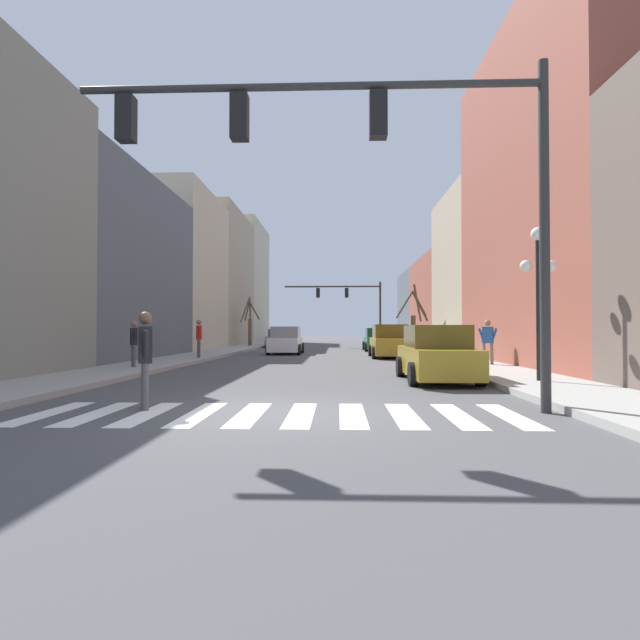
{
  "coord_description": "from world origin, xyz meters",
  "views": [
    {
      "loc": [
        1.09,
        -8.88,
        1.48
      ],
      "look_at": [
        -0.25,
        28.94,
        2.23
      ],
      "focal_mm": 28.0,
      "sensor_mm": 36.0,
      "label": 1
    }
  ],
  "objects_px": {
    "street_tree_right_far": "(249,323)",
    "street_tree_left_near": "(415,321)",
    "car_parked_left_far": "(378,340)",
    "car_parked_left_near": "(280,339)",
    "street_lamp_right_corner": "(538,271)",
    "pedestrian_on_left_sidewalk": "(134,339)",
    "traffic_signal_far": "(350,299)",
    "pedestrian_waiting_at_curb": "(199,335)",
    "pedestrian_crossing_street": "(488,338)",
    "pedestrian_on_right_sidewalk": "(145,351)",
    "car_parked_right_far": "(286,341)",
    "car_parked_left_mid": "(390,342)",
    "traffic_signal_near": "(365,149)",
    "car_driving_away_lane": "(436,355)"
  },
  "relations": [
    {
      "from": "car_parked_left_mid",
      "to": "pedestrian_on_right_sidewalk",
      "type": "height_order",
      "value": "pedestrian_on_right_sidewalk"
    },
    {
      "from": "street_lamp_right_corner",
      "to": "pedestrian_crossing_street",
      "type": "xyz_separation_m",
      "value": [
        0.55,
        6.3,
        -1.86
      ]
    },
    {
      "from": "car_parked_left_far",
      "to": "car_parked_left_mid",
      "type": "bearing_deg",
      "value": 179.68
    },
    {
      "from": "pedestrian_waiting_at_curb",
      "to": "street_tree_right_far",
      "type": "bearing_deg",
      "value": 161.85
    },
    {
      "from": "traffic_signal_far",
      "to": "pedestrian_crossing_street",
      "type": "height_order",
      "value": "traffic_signal_far"
    },
    {
      "from": "pedestrian_waiting_at_curb",
      "to": "pedestrian_crossing_street",
      "type": "height_order",
      "value": "pedestrian_waiting_at_curb"
    },
    {
      "from": "traffic_signal_far",
      "to": "car_parked_right_far",
      "type": "distance_m",
      "value": 14.06
    },
    {
      "from": "street_tree_right_far",
      "to": "street_tree_left_near",
      "type": "relative_size",
      "value": 0.97
    },
    {
      "from": "traffic_signal_near",
      "to": "car_parked_right_far",
      "type": "bearing_deg",
      "value": 99.73
    },
    {
      "from": "traffic_signal_near",
      "to": "car_parked_left_near",
      "type": "xyz_separation_m",
      "value": [
        -5.44,
        33.68,
        -4.06
      ]
    },
    {
      "from": "traffic_signal_far",
      "to": "car_driving_away_lane",
      "type": "distance_m",
      "value": 29.26
    },
    {
      "from": "car_parked_right_far",
      "to": "car_parked_left_far",
      "type": "xyz_separation_m",
      "value": [
        6.03,
        4.86,
        -0.03
      ]
    },
    {
      "from": "car_parked_left_mid",
      "to": "street_tree_left_near",
      "type": "bearing_deg",
      "value": -20.45
    },
    {
      "from": "traffic_signal_far",
      "to": "pedestrian_on_right_sidewalk",
      "type": "bearing_deg",
      "value": -97.75
    },
    {
      "from": "car_parked_left_near",
      "to": "pedestrian_crossing_street",
      "type": "bearing_deg",
      "value": -155.01
    },
    {
      "from": "pedestrian_on_left_sidewalk",
      "to": "street_tree_right_far",
      "type": "distance_m",
      "value": 24.63
    },
    {
      "from": "traffic_signal_far",
      "to": "pedestrian_waiting_at_curb",
      "type": "bearing_deg",
      "value": -111.56
    },
    {
      "from": "car_parked_left_near",
      "to": "car_driving_away_lane",
      "type": "height_order",
      "value": "car_driving_away_lane"
    },
    {
      "from": "traffic_signal_far",
      "to": "pedestrian_on_right_sidewalk",
      "type": "height_order",
      "value": "traffic_signal_far"
    },
    {
      "from": "car_parked_left_near",
      "to": "pedestrian_crossing_street",
      "type": "relative_size",
      "value": 2.78
    },
    {
      "from": "traffic_signal_far",
      "to": "pedestrian_waiting_at_curb",
      "type": "relative_size",
      "value": 4.64
    },
    {
      "from": "car_parked_left_mid",
      "to": "pedestrian_crossing_street",
      "type": "relative_size",
      "value": 2.66
    },
    {
      "from": "car_parked_right_far",
      "to": "car_parked_left_mid",
      "type": "relative_size",
      "value": 0.95
    },
    {
      "from": "car_parked_left_far",
      "to": "street_lamp_right_corner",
      "type": "bearing_deg",
      "value": -173.68
    },
    {
      "from": "car_parked_left_mid",
      "to": "pedestrian_waiting_at_curb",
      "type": "relative_size",
      "value": 2.51
    },
    {
      "from": "pedestrian_on_right_sidewalk",
      "to": "pedestrian_on_left_sidewalk",
      "type": "bearing_deg",
      "value": 0.67
    },
    {
      "from": "car_parked_left_far",
      "to": "pedestrian_crossing_street",
      "type": "height_order",
      "value": "pedestrian_crossing_street"
    },
    {
      "from": "car_parked_left_near",
      "to": "pedestrian_on_left_sidewalk",
      "type": "bearing_deg",
      "value": 174.51
    },
    {
      "from": "car_driving_away_lane",
      "to": "traffic_signal_near",
      "type": "bearing_deg",
      "value": 156.79
    },
    {
      "from": "car_parked_right_far",
      "to": "pedestrian_on_left_sidewalk",
      "type": "xyz_separation_m",
      "value": [
        -4.15,
        -12.89,
        0.35
      ]
    },
    {
      "from": "street_lamp_right_corner",
      "to": "car_parked_left_far",
      "type": "relative_size",
      "value": 0.87
    },
    {
      "from": "car_parked_right_far",
      "to": "pedestrian_on_right_sidewalk",
      "type": "distance_m",
      "value": 21.4
    },
    {
      "from": "car_parked_left_near",
      "to": "street_tree_right_far",
      "type": "relative_size",
      "value": 1.13
    },
    {
      "from": "street_lamp_right_corner",
      "to": "pedestrian_waiting_at_curb",
      "type": "relative_size",
      "value": 2.22
    },
    {
      "from": "car_parked_left_near",
      "to": "pedestrian_waiting_at_curb",
      "type": "xyz_separation_m",
      "value": [
        -1.77,
        -18.88,
        0.5
      ]
    },
    {
      "from": "pedestrian_crossing_street",
      "to": "street_lamp_right_corner",
      "type": "bearing_deg",
      "value": -67.19
    },
    {
      "from": "car_driving_away_lane",
      "to": "street_lamp_right_corner",
      "type": "bearing_deg",
      "value": -116.77
    },
    {
      "from": "car_parked_right_far",
      "to": "traffic_signal_near",
      "type": "bearing_deg",
      "value": 9.73
    },
    {
      "from": "street_tree_right_far",
      "to": "street_tree_left_near",
      "type": "xyz_separation_m",
      "value": [
        12.6,
        -9.42,
        0.02
      ]
    },
    {
      "from": "street_tree_left_near",
      "to": "street_lamp_right_corner",
      "type": "bearing_deg",
      "value": -89.35
    },
    {
      "from": "car_parked_left_near",
      "to": "pedestrian_on_left_sidewalk",
      "type": "height_order",
      "value": "pedestrian_on_left_sidewalk"
    },
    {
      "from": "pedestrian_waiting_at_curb",
      "to": "street_tree_left_near",
      "type": "xyz_separation_m",
      "value": [
        11.77,
        9.05,
        0.86
      ]
    },
    {
      "from": "car_parked_left_far",
      "to": "traffic_signal_far",
      "type": "bearing_deg",
      "value": 12.27
    },
    {
      "from": "car_parked_left_mid",
      "to": "pedestrian_crossing_street",
      "type": "xyz_separation_m",
      "value": [
        3.05,
        -7.17,
        0.35
      ]
    },
    {
      "from": "car_parked_left_far",
      "to": "car_parked_left_near",
      "type": "bearing_deg",
      "value": 46.89
    },
    {
      "from": "pedestrian_on_right_sidewalk",
      "to": "street_lamp_right_corner",
      "type": "bearing_deg",
      "value": -88.24
    },
    {
      "from": "street_lamp_right_corner",
      "to": "car_parked_left_near",
      "type": "bearing_deg",
      "value": 109.17
    },
    {
      "from": "car_parked_right_far",
      "to": "pedestrian_on_right_sidewalk",
      "type": "relative_size",
      "value": 2.38
    },
    {
      "from": "pedestrian_waiting_at_curb",
      "to": "street_tree_right_far",
      "type": "xyz_separation_m",
      "value": [
        -0.83,
        18.46,
        0.83
      ]
    },
    {
      "from": "traffic_signal_far",
      "to": "car_parked_left_far",
      "type": "bearing_deg",
      "value": -77.73
    }
  ]
}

